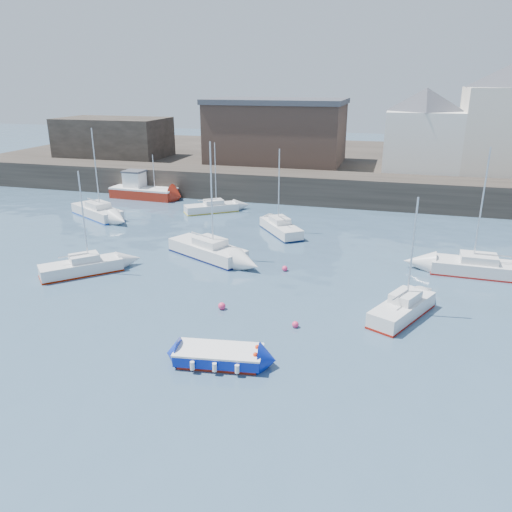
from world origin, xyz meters
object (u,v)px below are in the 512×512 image
(fishing_boat, at_px, (142,190))
(sailboat_a, at_px, (82,267))
(sailboat_c, at_px, (402,308))
(sailboat_d, at_px, (482,268))
(sailboat_e, at_px, (97,211))
(sailboat_h, at_px, (212,208))
(sailboat_f, at_px, (281,228))
(buoy_mid, at_px, (295,327))
(blue_dinghy, at_px, (219,356))
(buoy_far, at_px, (285,271))
(buoy_near, at_px, (222,309))
(sailboat_b, at_px, (208,250))

(fishing_boat, relative_size, sailboat_a, 1.07)
(sailboat_c, relative_size, sailboat_d, 0.79)
(sailboat_e, distance_m, sailboat_h, 11.05)
(sailboat_f, distance_m, buoy_mid, 17.33)
(blue_dinghy, bearing_deg, buoy_far, 88.26)
(fishing_boat, xyz_separation_m, buoy_far, (20.32, -17.89, -0.94))
(sailboat_c, height_order, sailboat_e, sailboat_e)
(sailboat_f, height_order, buoy_mid, sailboat_f)
(sailboat_a, bearing_deg, buoy_near, -13.88)
(sailboat_f, bearing_deg, buoy_far, -75.24)
(fishing_boat, bearing_deg, sailboat_f, -27.11)
(sailboat_d, xyz_separation_m, buoy_near, (-15.27, -9.85, -0.52))
(blue_dinghy, bearing_deg, sailboat_e, 132.80)
(sailboat_h, bearing_deg, fishing_boat, 158.24)
(sailboat_a, relative_size, buoy_near, 16.13)
(fishing_boat, bearing_deg, buoy_near, -53.92)
(fishing_boat, xyz_separation_m, buoy_near, (18.12, -24.87, -0.94))
(sailboat_e, distance_m, sailboat_f, 18.30)
(sailboat_a, xyz_separation_m, buoy_near, (11.09, -2.74, -0.49))
(blue_dinghy, distance_m, sailboat_e, 29.71)
(sailboat_a, xyz_separation_m, sailboat_f, (11.00, 12.89, 0.01))
(sailboat_e, height_order, sailboat_h, sailboat_e)
(sailboat_c, distance_m, sailboat_h, 26.67)
(sailboat_f, xyz_separation_m, buoy_near, (0.08, -15.63, -0.50))
(sailboat_e, relative_size, sailboat_h, 1.23)
(sailboat_d, xyz_separation_m, sailboat_e, (-33.65, 6.35, 0.03))
(fishing_boat, relative_size, buoy_mid, 20.43)
(sailboat_b, height_order, buoy_near, sailboat_b)
(blue_dinghy, height_order, sailboat_a, sailboat_a)
(fishing_boat, distance_m, buoy_near, 30.79)
(sailboat_b, distance_m, buoy_mid, 12.64)
(sailboat_d, distance_m, buoy_mid, 15.30)
(buoy_near, bearing_deg, sailboat_d, 32.81)
(sailboat_e, height_order, sailboat_f, sailboat_e)
(blue_dinghy, relative_size, sailboat_b, 0.50)
(sailboat_e, bearing_deg, buoy_mid, -36.97)
(sailboat_h, distance_m, buoy_far, 17.58)
(buoy_near, bearing_deg, sailboat_b, 115.84)
(sailboat_a, height_order, sailboat_f, sailboat_f)
(sailboat_c, xyz_separation_m, buoy_near, (-10.06, -1.77, -0.52))
(sailboat_e, distance_m, buoy_mid, 28.70)
(sailboat_a, bearing_deg, sailboat_f, 49.52)
(sailboat_c, relative_size, buoy_far, 17.38)
(blue_dinghy, distance_m, sailboat_a, 15.36)
(fishing_boat, bearing_deg, buoy_far, -41.36)
(sailboat_d, bearing_deg, buoy_far, -167.63)
(sailboat_a, height_order, sailboat_d, sailboat_d)
(blue_dinghy, xyz_separation_m, sailboat_e, (-20.19, 21.80, 0.12))
(sailboat_d, distance_m, buoy_far, 13.40)
(sailboat_b, distance_m, sailboat_d, 19.33)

